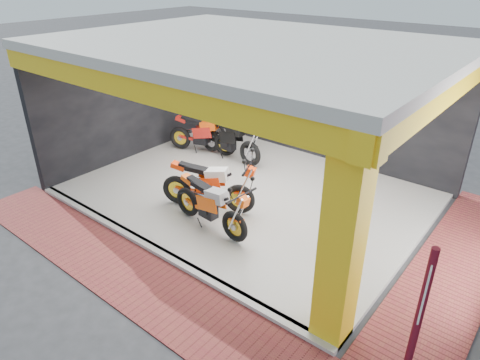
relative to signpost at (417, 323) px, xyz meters
The scene contains 17 objects.
ground 5.26m from the signpost, 167.17° to the left, with size 80.00×80.00×0.00m, color #2D2D30.
showroom_floor 6.00m from the signpost, 147.76° to the left, with size 8.00×6.00×0.10m, color silver.
showroom_ceiling 6.30m from the signpost, 147.76° to the left, with size 8.40×6.40×0.20m, color beige.
back_wall 7.98m from the signpost, 128.55° to the left, with size 8.20×0.20×3.50m, color black.
left_wall 9.60m from the signpost, 160.94° to the left, with size 0.20×6.20×3.50m, color black.
corner_column 1.35m from the signpost, 162.59° to the left, with size 0.50×0.50×3.50m, color yellow.
header_beam_front 5.35m from the signpost, behind, with size 8.40×0.30×0.40m, color yellow.
header_beam_right 3.83m from the signpost, 107.13° to the left, with size 0.30×6.40×0.40m, color yellow.
floor_kerb 5.12m from the signpost, behind, with size 8.00×0.20×0.10m, color silver.
paver_front 5.17m from the signpost, behind, with size 9.00×1.40×0.03m, color maroon.
paver_right 3.39m from the signpost, 93.01° to the left, with size 1.40×7.00×0.03m, color maroon.
signpost is the anchor object (origin of this frame).
moto_hero 4.99m from the signpost, 154.01° to the left, with size 2.33×0.86×1.42m, color #FA3D0A, non-canonical shape.
moto_row_a 4.10m from the signpost, 161.80° to the left, with size 2.21×0.82×1.35m, color #FF580A, non-canonical shape.
moto_row_b 7.27m from the signpost, 143.44° to the left, with size 2.37×0.88×1.45m, color black, non-canonical shape.
moto_row_c 8.16m from the signpost, 146.93° to the left, with size 2.26×0.84×1.38m, color red, non-canonical shape.
moto_row_d 9.61m from the signpost, 144.05° to the left, with size 2.04×0.76×1.25m, color red, non-canonical shape.
Camera 1 is at (5.68, -5.37, 5.10)m, focal length 32.00 mm.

